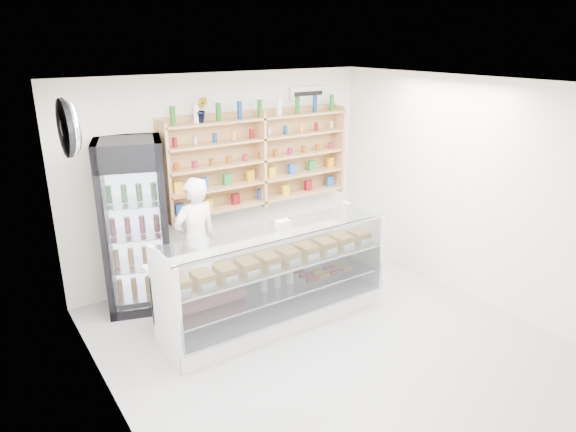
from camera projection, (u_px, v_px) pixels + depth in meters
room at (338, 228)px, 5.18m from camera, size 5.00×5.00×5.00m
display_counter at (274, 295)px, 6.08m from camera, size 2.71×0.81×1.18m
shop_worker at (196, 241)px, 6.41m from camera, size 0.64×0.46×1.64m
drinks_cooler at (135, 226)px, 6.21m from camera, size 0.96×0.94×2.12m
wall_shelving at (261, 160)px, 7.21m from camera, size 2.84×0.28×1.33m
potted_plant at (201, 110)px, 6.50m from camera, size 0.22×0.20×0.33m
security_mirror at (71, 128)px, 4.63m from camera, size 0.15×0.50×0.50m
wall_sign at (308, 93)px, 7.51m from camera, size 0.62×0.03×0.20m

